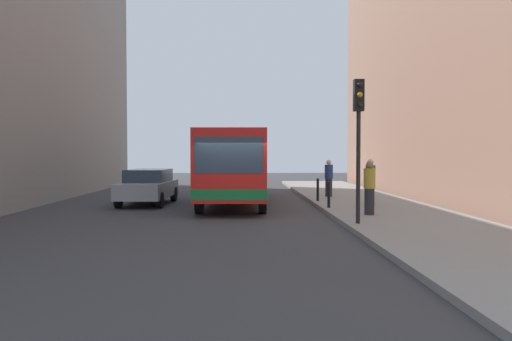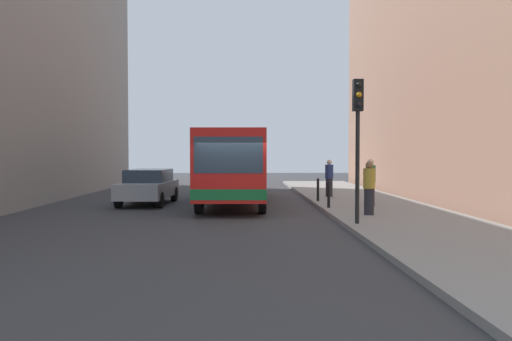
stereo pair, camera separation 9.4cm
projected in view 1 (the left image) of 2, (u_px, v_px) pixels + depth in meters
The scene contains 11 objects.
ground_plane at pixel (235, 217), 17.47m from camera, with size 80.00×80.00×0.00m, color #38383A.
sidewalk at pixel (392, 214), 17.63m from camera, with size 4.40×40.00×0.15m, color gray.
building_right at pixel (510, 22), 21.56m from camera, with size 7.00×32.00×15.35m, color #936B56.
bus at pixel (235, 163), 22.35m from camera, with size 2.79×11.08×3.00m.
car_beside_bus at pixel (148, 186), 21.76m from camera, with size 2.05×4.49×1.48m.
traffic_light at pixel (359, 123), 14.61m from camera, with size 0.28×0.33×4.10m.
bollard_near at pixel (329, 195), 18.99m from camera, with size 0.11×0.11×0.95m, color black.
bollard_mid at pixel (318, 190), 21.71m from camera, with size 0.11×0.11×0.95m, color black.
pedestrian_near_signal at pixel (369, 188), 16.77m from camera, with size 0.38×0.38×1.75m.
pedestrian_mid_sidewalk at pixel (370, 182), 19.83m from camera, with size 0.38×0.38×1.79m.
pedestrian_far_sidewalk at pixel (329, 178), 23.96m from camera, with size 0.38×0.38×1.71m.
Camera 1 is at (0.20, -17.43, 2.14)m, focal length 36.12 mm.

